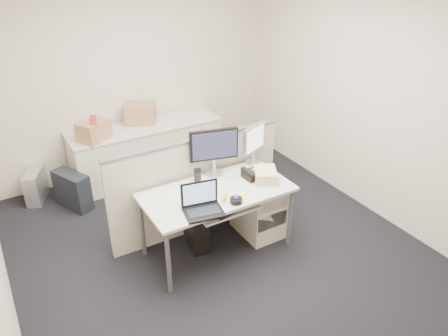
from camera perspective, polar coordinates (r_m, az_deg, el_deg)
floor at (r=4.78m, az=-0.86°, el=-10.55°), size 4.00×4.50×0.01m
wall_back at (r=6.01m, az=-11.97°, el=11.86°), size 4.00×0.02×2.70m
wall_front at (r=2.66m, az=24.64°, el=-13.08°), size 4.00×0.02×2.70m
wall_right at (r=5.28m, az=18.41°, el=8.74°), size 0.02×4.50×2.70m
desk at (r=4.39m, az=-0.92°, el=-3.73°), size 1.50×0.75×0.73m
keyboard_tray at (r=4.28m, az=0.29°, el=-5.34°), size 0.62×0.32×0.02m
drawer_pedestal at (r=4.86m, az=4.46°, el=-5.08°), size 0.40×0.55×0.65m
cubicle_partition at (r=4.78m, az=-3.58°, el=-2.45°), size 2.00×0.06×1.10m
back_counter at (r=6.08m, az=-10.02°, el=2.21°), size 2.00×0.60×0.72m
monitor_main at (r=4.54m, az=-1.33°, el=2.08°), size 0.55×0.32×0.51m
monitor_small at (r=4.80m, az=3.88°, el=3.04°), size 0.40×0.30×0.44m
laptop at (r=3.95m, az=-2.70°, el=-4.33°), size 0.40×0.33×0.26m
trackball at (r=4.16m, az=1.59°, el=-4.27°), size 0.12×0.12×0.05m
desk_phone at (r=4.59m, az=3.95°, el=-0.81°), size 0.23×0.19×0.07m
paper_stack at (r=4.39m, az=-3.07°, el=-2.65°), size 0.24×0.28×0.01m
sticky_pad at (r=4.30m, az=2.35°, el=-3.37°), size 0.08×0.08×0.01m
travel_mug at (r=4.44m, az=-3.47°, el=-1.22°), size 0.09×0.09×0.16m
banana at (r=4.24m, az=0.08°, el=-3.69°), size 0.14×0.15×0.04m
cellphone at (r=4.44m, az=-3.90°, el=-2.27°), size 0.10×0.13×0.01m
manila_folders at (r=4.55m, az=5.39°, el=-0.85°), size 0.33×0.36×0.11m
keyboard at (r=4.26m, az=1.14°, el=-5.14°), size 0.47×0.24×0.02m
pc_tower_desk at (r=4.74m, az=-3.69°, el=-7.82°), size 0.25×0.47×0.41m
pc_tower_spare_dark at (r=5.64m, az=-19.17°, el=-2.74°), size 0.38×0.53×0.46m
pc_tower_spare_silver at (r=5.97m, az=-23.38°, el=-2.11°), size 0.34×0.46×0.40m
cardboard_box_left at (r=5.60m, az=-16.64°, el=4.61°), size 0.44×0.41×0.27m
cardboard_box_right at (r=5.99m, az=-10.85°, el=6.95°), size 0.49×0.45×0.28m
red_binder at (r=5.61m, az=-16.51°, el=4.80°), size 0.15×0.31×0.28m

